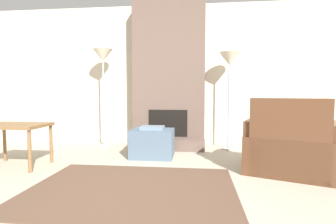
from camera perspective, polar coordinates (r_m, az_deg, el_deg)
name	(u,v)px	position (r m, az deg, el deg)	size (l,w,h in m)	color
wall_back	(170,76)	(5.01, 0.47, 7.95)	(8.36, 0.06, 2.60)	beige
fireplace	(169,80)	(4.79, 0.19, 7.03)	(1.29, 0.69, 2.60)	brown
ottoman	(152,143)	(3.99, -3.41, -6.69)	(0.63, 0.49, 0.47)	slate
armchair	(289,149)	(3.49, 24.87, -7.29)	(1.20, 1.10, 0.91)	brown
side_table	(15,130)	(3.98, -30.28, -3.32)	(0.78, 0.55, 0.57)	brown
floor_lamp_left	(103,60)	(4.90, -13.99, 10.86)	(0.35, 0.35, 1.75)	#ADADB2
floor_lamp_right	(229,63)	(4.62, 13.23, 10.24)	(0.35, 0.35, 1.66)	#ADADB2
area_rug	(132,189)	(2.77, -7.87, -16.25)	(2.07, 1.56, 0.01)	brown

